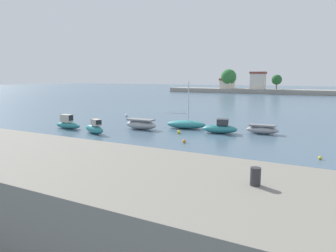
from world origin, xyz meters
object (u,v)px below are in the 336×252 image
moored_boat_2 (141,124)px  mooring_buoy_0 (179,132)px  mooring_buoy_1 (126,115)px  moored_boat_0 (68,124)px  moored_boat_4 (220,128)px  moored_boat_3 (186,124)px  moored_boat_1 (95,128)px  moored_boat_5 (262,129)px  mooring_buoy_2 (184,141)px  mooring_bollard (255,176)px  mooring_buoy_3 (320,158)px

moored_boat_2 → mooring_buoy_0: bearing=-5.8°
mooring_buoy_0 → mooring_buoy_1: (-13.03, 8.73, 0.03)m
moored_boat_0 → moored_boat_4: size_ratio=0.91×
moored_boat_0 → moored_boat_4: bearing=17.8°
mooring_buoy_1 → moored_boat_3: bearing=-24.0°
moored_boat_4 → mooring_buoy_0: moored_boat_4 is taller
mooring_buoy_0 → moored_boat_1: bearing=-151.7°
moored_boat_5 → mooring_buoy_2: 9.29m
moored_boat_3 → moored_boat_4: bearing=-26.9°
moored_boat_1 → moored_boat_4: 12.87m
moored_boat_0 → mooring_buoy_2: size_ratio=11.65×
moored_boat_1 → moored_boat_2: bearing=80.9°
moored_boat_0 → moored_boat_5: (19.79, 7.18, -0.11)m
mooring_bollard → moored_boat_2: mooring_bollard is taller
moored_boat_1 → moored_boat_4: (11.20, 6.34, -0.01)m
mooring_bollard → mooring_buoy_2: 18.48m
moored_boat_2 → mooring_buoy_2: bearing=-30.8°
moored_boat_3 → mooring_buoy_1: (-12.26, 5.46, -0.27)m
moored_boat_1 → moored_boat_5: size_ratio=1.05×
mooring_bollard → moored_boat_3: size_ratio=0.10×
mooring_bollard → moored_boat_0: bearing=146.9°
moored_boat_0 → mooring_buoy_0: (12.32, 3.17, -0.38)m
moored_boat_1 → moored_boat_3: size_ratio=0.66×
moored_boat_0 → moored_boat_2: size_ratio=0.91×
moored_boat_0 → moored_boat_1: bearing=-11.9°
mooring_buoy_0 → mooring_buoy_2: 4.54m
moored_boat_0 → mooring_buoy_3: (25.64, -1.16, -0.43)m
moored_boat_5 → mooring_buoy_0: 8.48m
moored_boat_0 → moored_boat_5: moored_boat_0 is taller
mooring_buoy_2 → moored_boat_2: bearing=150.2°
moored_boat_4 → moored_boat_0: bearing=-175.9°
moored_boat_0 → mooring_buoy_0: bearing=13.4°
mooring_buoy_2 → mooring_buoy_3: 10.87m
moored_boat_2 → mooring_buoy_3: size_ratio=14.99×
moored_boat_0 → moored_boat_2: 8.23m
moored_boat_3 → moored_boat_4: size_ratio=1.39×
moored_boat_0 → mooring_bollard: bearing=-34.2°
moored_boat_3 → moored_boat_5: bearing=-8.8°
mooring_bollard → mooring_buoy_2: mooring_bollard is taller
moored_boat_3 → moored_boat_5: size_ratio=1.60×
moored_boat_4 → mooring_buoy_0: bearing=-162.7°
mooring_bollard → moored_boat_3: bearing=120.2°
moored_boat_1 → moored_boat_2: size_ratio=0.91×
moored_boat_3 → mooring_buoy_2: 7.80m
mooring_bollard → moored_boat_0: mooring_bollard is taller
moored_boat_0 → moored_boat_3: bearing=28.1°
moored_boat_4 → mooring_buoy_0: size_ratio=10.56×
moored_boat_1 → moored_boat_0: bearing=-169.2°
moored_boat_5 → mooring_buoy_1: bearing=162.8°
moored_boat_1 → mooring_buoy_1: moored_boat_1 is taller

